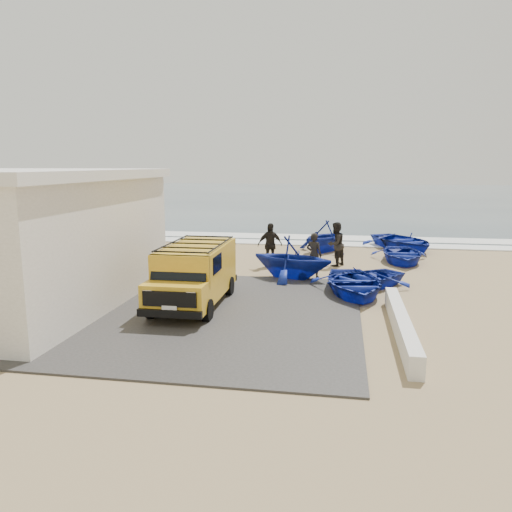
{
  "coord_description": "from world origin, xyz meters",
  "views": [
    {
      "loc": [
        3.36,
        -16.15,
        4.46
      ],
      "look_at": [
        0.35,
        1.29,
        1.2
      ],
      "focal_mm": 35.0,
      "sensor_mm": 36.0,
      "label": 1
    }
  ],
  "objects": [
    {
      "name": "fisherman_back",
      "position": [
        0.28,
        5.32,
        0.97
      ],
      "size": [
        1.22,
        0.93,
        1.93
      ],
      "primitive_type": "imported",
      "rotation": [
        0.0,
        0.0,
        0.47
      ],
      "color": "black",
      "rests_on": "ground"
    },
    {
      "name": "slab",
      "position": [
        -2.0,
        -2.0,
        0.03
      ],
      "size": [
        12.0,
        10.0,
        0.05
      ],
      "primitive_type": "cube",
      "color": "#3E3B38",
      "rests_on": "ground"
    },
    {
      "name": "ocean",
      "position": [
        0.0,
        56.0,
        0.0
      ],
      "size": [
        180.0,
        88.0,
        0.01
      ],
      "primitive_type": "cube",
      "color": "#385166",
      "rests_on": "ground"
    },
    {
      "name": "boat_mid_left",
      "position": [
        1.48,
        3.07,
        0.85
      ],
      "size": [
        3.94,
        3.65,
        1.71
      ],
      "primitive_type": "imported",
      "rotation": [
        0.0,
        0.0,
        1.26
      ],
      "color": "#14299F",
      "rests_on": "ground"
    },
    {
      "name": "van",
      "position": [
        -1.21,
        -1.19,
        1.07
      ],
      "size": [
        1.92,
        4.67,
        2.0
      ],
      "rotation": [
        0.0,
        0.0,
        0.01
      ],
      "color": "gold",
      "rests_on": "ground"
    },
    {
      "name": "boat_mid_right",
      "position": [
        6.14,
        7.23,
        0.38
      ],
      "size": [
        2.68,
        3.71,
        0.76
      ],
      "primitive_type": "imported",
      "rotation": [
        0.0,
        0.0,
        0.02
      ],
      "color": "#14299F",
      "rests_on": "ground"
    },
    {
      "name": "boat_near_right",
      "position": [
        4.18,
        1.98,
        0.36
      ],
      "size": [
        4.24,
        4.22,
        0.72
      ],
      "primitive_type": "imported",
      "rotation": [
        0.0,
        0.0,
        -0.8
      ],
      "color": "#14299F",
      "rests_on": "ground"
    },
    {
      "name": "fisherman_middle",
      "position": [
        3.13,
        5.94,
        0.98
      ],
      "size": [
        1.15,
        1.2,
        1.96
      ],
      "primitive_type": "imported",
      "rotation": [
        0.0,
        0.0,
        -2.17
      ],
      "color": "black",
      "rests_on": "ground"
    },
    {
      "name": "boat_far_right",
      "position": [
        6.57,
        10.9,
        0.45
      ],
      "size": [
        4.84,
        5.32,
        0.9
      ],
      "primitive_type": "imported",
      "rotation": [
        0.0,
        0.0,
        0.51
      ],
      "color": "#14299F",
      "rests_on": "ground"
    },
    {
      "name": "boat_far_left",
      "position": [
        2.51,
        9.51,
        0.81
      ],
      "size": [
        3.92,
        4.04,
        1.63
      ],
      "primitive_type": "imported",
      "rotation": [
        0.0,
        0.0,
        -0.58
      ],
      "color": "#14299F",
      "rests_on": "ground"
    },
    {
      "name": "surf_wash",
      "position": [
        0.0,
        14.5,
        0.02
      ],
      "size": [
        180.0,
        2.2,
        0.04
      ],
      "primitive_type": "cube",
      "color": "white",
      "rests_on": "ground"
    },
    {
      "name": "fisherman_front",
      "position": [
        2.32,
        3.51,
        0.9
      ],
      "size": [
        0.77,
        0.64,
        1.8
      ],
      "primitive_type": "imported",
      "rotation": [
        0.0,
        0.0,
        2.76
      ],
      "color": "black",
      "rests_on": "ground"
    },
    {
      "name": "ground",
      "position": [
        0.0,
        0.0,
        0.0
      ],
      "size": [
        160.0,
        160.0,
        0.0
      ],
      "primitive_type": "plane",
      "color": "#A0865D"
    },
    {
      "name": "parapet",
      "position": [
        5.0,
        -3.0,
        0.28
      ],
      "size": [
        0.35,
        6.0,
        0.55
      ],
      "primitive_type": "cube",
      "color": "silver",
      "rests_on": "ground"
    },
    {
      "name": "surf_line",
      "position": [
        0.0,
        12.0,
        0.03
      ],
      "size": [
        180.0,
        1.6,
        0.06
      ],
      "primitive_type": "cube",
      "color": "white",
      "rests_on": "ground"
    },
    {
      "name": "boat_near_left",
      "position": [
        3.83,
        1.0,
        0.4
      ],
      "size": [
        3.33,
        4.26,
        0.8
      ],
      "primitive_type": "imported",
      "rotation": [
        0.0,
        0.0,
        0.15
      ],
      "color": "#14299F",
      "rests_on": "ground"
    }
  ]
}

